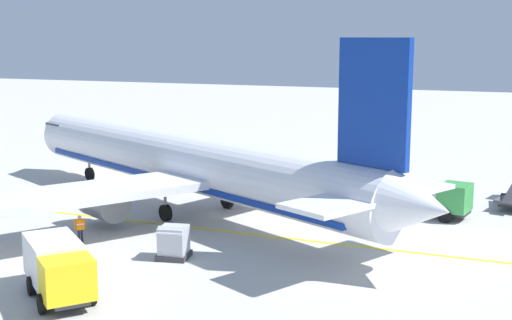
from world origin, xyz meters
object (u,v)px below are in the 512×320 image
(service_truck_pushback, at_px, (58,267))
(service_truck_fuel, at_px, (431,196))
(airliner_foreground, at_px, (189,164))
(cargo_container_near, at_px, (174,242))
(crew_marshaller, at_px, (277,194))
(crew_loader_left, at_px, (80,227))

(service_truck_pushback, bearing_deg, service_truck_fuel, -32.56)
(airliner_foreground, height_order, cargo_container_near, airliner_foreground)
(crew_marshaller, height_order, crew_loader_left, crew_loader_left)
(crew_loader_left, bearing_deg, service_truck_fuel, -52.10)
(crew_marshaller, bearing_deg, service_truck_pushback, 170.83)
(airliner_foreground, xyz_separation_m, crew_loader_left, (-9.08, 2.46, -2.40))
(crew_loader_left, bearing_deg, service_truck_pushback, -150.47)
(service_truck_fuel, height_order, crew_loader_left, service_truck_fuel)
(service_truck_fuel, distance_m, crew_marshaller, 10.62)
(airliner_foreground, distance_m, service_truck_fuel, 16.52)
(airliner_foreground, bearing_deg, crew_marshaller, -54.40)
(cargo_container_near, bearing_deg, service_truck_fuel, -38.77)
(service_truck_fuel, relative_size, crew_marshaller, 3.45)
(cargo_container_near, distance_m, crew_marshaller, 13.21)
(service_truck_pushback, bearing_deg, crew_marshaller, -9.17)
(cargo_container_near, relative_size, crew_marshaller, 1.17)
(service_truck_fuel, bearing_deg, cargo_container_near, 141.23)
(service_truck_pushback, relative_size, crew_marshaller, 3.49)
(airliner_foreground, distance_m, crew_marshaller, 6.71)
(service_truck_fuel, xyz_separation_m, crew_marshaller, (-1.35, 10.53, -0.43))
(service_truck_fuel, bearing_deg, service_truck_pushback, 147.44)
(airliner_foreground, relative_size, cargo_container_near, 20.31)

